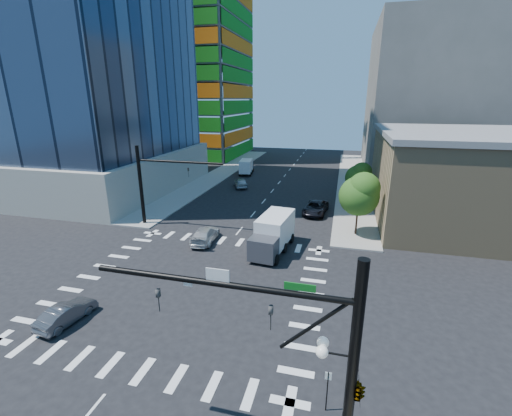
% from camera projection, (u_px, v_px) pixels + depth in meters
% --- Properties ---
extents(ground, '(160.00, 160.00, 0.00)m').
position_uv_depth(ground, '(195.00, 285.00, 26.97)').
color(ground, black).
rests_on(ground, ground).
extents(road_markings, '(20.00, 20.00, 0.01)m').
position_uv_depth(road_markings, '(195.00, 285.00, 26.97)').
color(road_markings, silver).
rests_on(road_markings, ground).
extents(sidewalk_ne, '(5.00, 60.00, 0.15)m').
position_uv_depth(sidewalk_ne, '(352.00, 181.00, 60.91)').
color(sidewalk_ne, gray).
rests_on(sidewalk_ne, ground).
extents(sidewalk_nw, '(5.00, 60.00, 0.15)m').
position_uv_depth(sidewalk_nw, '(220.00, 174.00, 66.82)').
color(sidewalk_nw, gray).
rests_on(sidewalk_nw, ground).
extents(construction_building, '(25.16, 34.50, 70.60)m').
position_uv_depth(construction_building, '(190.00, 53.00, 83.13)').
color(construction_building, slate).
rests_on(construction_building, ground).
extents(commercial_building, '(20.50, 22.50, 10.60)m').
position_uv_depth(commercial_building, '(469.00, 177.00, 39.75)').
color(commercial_building, tan).
rests_on(commercial_building, ground).
extents(bg_building_ne, '(24.00, 30.00, 28.00)m').
position_uv_depth(bg_building_ne, '(434.00, 99.00, 67.10)').
color(bg_building_ne, '#625E58').
rests_on(bg_building_ne, ground).
extents(signal_mast_se, '(10.51, 2.48, 9.00)m').
position_uv_depth(signal_mast_se, '(327.00, 361.00, 12.33)').
color(signal_mast_se, black).
rests_on(signal_mast_se, sidewalk_se).
extents(signal_mast_nw, '(10.20, 0.40, 9.00)m').
position_uv_depth(signal_mast_nw, '(152.00, 179.00, 38.28)').
color(signal_mast_nw, black).
rests_on(signal_mast_nw, sidewalk_nw).
extents(tree_south, '(4.16, 4.16, 6.82)m').
position_uv_depth(tree_south, '(361.00, 193.00, 35.39)').
color(tree_south, '#382316').
rests_on(tree_south, sidewalk_ne).
extents(tree_north, '(3.54, 3.52, 5.78)m').
position_uv_depth(tree_north, '(359.00, 176.00, 46.61)').
color(tree_north, '#382316').
rests_on(tree_north, sidewalk_ne).
extents(no_parking_sign, '(0.30, 0.06, 2.20)m').
position_uv_depth(no_parking_sign, '(327.00, 387.00, 15.72)').
color(no_parking_sign, black).
rests_on(no_parking_sign, ground).
extents(car_nb_far, '(3.23, 5.96, 1.59)m').
position_uv_depth(car_nb_far, '(316.00, 208.00, 43.56)').
color(car_nb_far, black).
rests_on(car_nb_far, ground).
extents(car_sb_near, '(2.57, 5.30, 1.49)m').
position_uv_depth(car_sb_near, '(205.00, 235.00, 35.07)').
color(car_sb_near, silver).
rests_on(car_sb_near, ground).
extents(car_sb_mid, '(3.56, 4.95, 1.56)m').
position_uv_depth(car_sb_mid, '(241.00, 183.00, 56.65)').
color(car_sb_mid, '#ADB0B5').
rests_on(car_sb_mid, ground).
extents(car_sb_cross, '(1.89, 4.12, 1.31)m').
position_uv_depth(car_sb_cross, '(66.00, 313.00, 22.32)').
color(car_sb_cross, '#4C4C51').
rests_on(car_sb_cross, ground).
extents(box_truck_near, '(3.44, 6.72, 3.39)m').
position_uv_depth(box_truck_near, '(272.00, 237.00, 32.47)').
color(box_truck_near, black).
rests_on(box_truck_near, ground).
extents(box_truck_far, '(3.08, 5.72, 2.85)m').
position_uv_depth(box_truck_far, '(247.00, 167.00, 66.92)').
color(box_truck_far, black).
rests_on(box_truck_far, ground).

